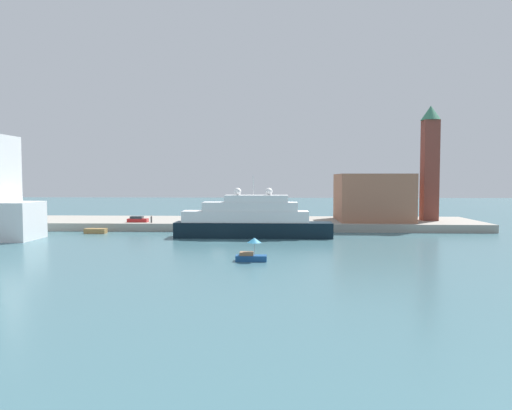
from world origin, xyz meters
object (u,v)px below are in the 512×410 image
at_px(small_motorboat, 251,253).
at_px(person_figure, 151,219).
at_px(parked_car, 138,220).
at_px(large_yacht, 251,220).
at_px(bell_tower, 430,159).
at_px(work_barge, 96,231).
at_px(mooring_bollard, 258,222).
at_px(harbor_building, 373,197).

bearing_deg(small_motorboat, person_figure, 122.20).
bearing_deg(small_motorboat, parked_car, 124.80).
relative_size(parked_car, person_figure, 2.78).
distance_m(large_yacht, bell_tower, 45.30).
bearing_deg(work_barge, large_yacht, -9.37).
relative_size(work_barge, bell_tower, 0.17).
relative_size(person_figure, mooring_bollard, 1.83).
bearing_deg(bell_tower, person_figure, -172.05).
height_order(work_barge, parked_car, parked_car).
height_order(large_yacht, mooring_bollard, large_yacht).
bearing_deg(bell_tower, work_barge, -168.63).
height_order(bell_tower, person_figure, bell_tower).
distance_m(work_barge, parked_car, 9.79).
height_order(small_motorboat, parked_car, small_motorboat).
relative_size(large_yacht, bell_tower, 1.15).
distance_m(harbor_building, bell_tower, 15.36).
bearing_deg(person_figure, large_yacht, -26.66).
bearing_deg(large_yacht, small_motorboat, -86.74).
height_order(work_barge, person_figure, person_figure).
bearing_deg(large_yacht, person_figure, 153.34).
relative_size(harbor_building, bell_tower, 0.61).
xyz_separation_m(bell_tower, mooring_bollard, (-38.20, -9.53, -13.28)).
bearing_deg(small_motorboat, work_barge, 136.69).
height_order(harbor_building, mooring_bollard, harbor_building).
bearing_deg(mooring_bollard, work_barge, -171.79).
xyz_separation_m(bell_tower, person_figure, (-60.89, -8.50, -12.99)).
bearing_deg(work_barge, person_figure, 30.10).
xyz_separation_m(large_yacht, person_figure, (-21.83, 10.96, -0.83)).
distance_m(work_barge, person_figure, 11.57).
distance_m(bell_tower, parked_car, 65.99).
xyz_separation_m(parked_car, mooring_bollard, (26.07, -2.43, -0.13)).
height_order(large_yacht, bell_tower, bell_tower).
bearing_deg(bell_tower, small_motorboat, -129.54).
xyz_separation_m(small_motorboat, harbor_building, (24.81, 44.60, 5.77)).
bearing_deg(harbor_building, large_yacht, -144.80).
bearing_deg(large_yacht, harbor_building, 35.20).
relative_size(large_yacht, small_motorboat, 7.13).
bearing_deg(bell_tower, parked_car, -173.70).
distance_m(harbor_building, mooring_bollard, 27.28).
bearing_deg(work_barge, small_motorboat, -43.31).
bearing_deg(person_figure, parked_car, 157.47).
xyz_separation_m(small_motorboat, bell_tower, (37.58, 45.51, 14.26)).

